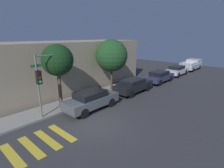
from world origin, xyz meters
name	(u,v)px	position (x,y,z in m)	size (l,w,h in m)	color
ground_plane	(96,125)	(0.00, 0.00, 0.00)	(60.00, 60.00, 0.00)	#333335
sidewalk	(60,106)	(0.00, 4.33, 0.07)	(26.00, 2.26, 0.14)	gray
building_row	(32,70)	(0.00, 8.86, 2.55)	(26.00, 6.00, 5.09)	gray
crosswalk	(39,143)	(-3.49, 0.80, 0.00)	(3.25, 2.60, 0.00)	gold
traffic_light_pole	(43,75)	(-1.63, 3.36, 3.16)	(2.02, 0.56, 4.54)	slate
sedan_near_corner	(91,100)	(1.45, 2.10, 0.82)	(4.56, 1.80, 1.54)	#4C5156
sedan_middle	(133,85)	(7.13, 2.10, 0.79)	(4.63, 1.78, 1.45)	black
sedan_far_end	(159,76)	(12.68, 2.10, 0.78)	(4.59, 1.86, 1.43)	#2D3351
sedan_tail_of_row	(177,70)	(18.05, 2.10, 0.78)	(4.37, 1.83, 1.44)	silver
pickup_truck	(191,65)	(24.20, 2.10, 0.88)	(5.30, 2.12, 1.68)	#BCBCC1
tree_near_corner	(58,61)	(0.02, 4.19, 3.85)	(2.42, 2.42, 5.10)	brown
tree_midblock	(112,56)	(6.12, 4.19, 3.72)	(3.26, 3.26, 5.36)	#4C3823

